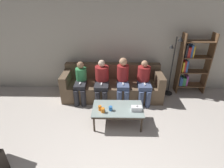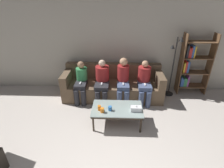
{
  "view_description": "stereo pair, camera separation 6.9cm",
  "coord_description": "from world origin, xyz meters",
  "px_view_note": "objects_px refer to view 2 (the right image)",
  "views": [
    {
      "loc": [
        0.07,
        -1.3,
        2.59
      ],
      "look_at": [
        0.0,
        2.35,
        0.69
      ],
      "focal_mm": 28.0,
      "sensor_mm": 36.0,
      "label": 1
    },
    {
      "loc": [
        0.14,
        -1.3,
        2.59
      ],
      "look_at": [
        0.0,
        2.35,
        0.69
      ],
      "focal_mm": 28.0,
      "sensor_mm": 36.0,
      "label": 2
    }
  ],
  "objects_px": {
    "coffee_table": "(117,110)",
    "cup_near_left": "(99,108)",
    "seated_person_right_end": "(144,81)",
    "bookshelf": "(191,65)",
    "cup_far_center": "(110,108)",
    "seated_person_left_end": "(81,81)",
    "tissue_box": "(136,109)",
    "seated_person_mid_left": "(102,80)",
    "seated_person_mid_right": "(123,79)",
    "standing_lamp": "(174,61)",
    "cup_near_right": "(102,110)",
    "couch": "(113,85)"
  },
  "relations": [
    {
      "from": "standing_lamp",
      "to": "cup_near_right",
      "type": "bearing_deg",
      "value": -140.02
    },
    {
      "from": "cup_near_left",
      "to": "seated_person_mid_left",
      "type": "height_order",
      "value": "seated_person_mid_left"
    },
    {
      "from": "coffee_table",
      "to": "standing_lamp",
      "type": "height_order",
      "value": "standing_lamp"
    },
    {
      "from": "bookshelf",
      "to": "seated_person_mid_left",
      "type": "xyz_separation_m",
      "value": [
        -2.41,
        -0.5,
        -0.24
      ]
    },
    {
      "from": "seated_person_right_end",
      "to": "cup_near_right",
      "type": "bearing_deg",
      "value": -131.04
    },
    {
      "from": "bookshelf",
      "to": "standing_lamp",
      "type": "distance_m",
      "value": 0.57
    },
    {
      "from": "seated_person_left_end",
      "to": "cup_near_left",
      "type": "bearing_deg",
      "value": -61.2
    },
    {
      "from": "seated_person_mid_left",
      "to": "seated_person_right_end",
      "type": "xyz_separation_m",
      "value": [
        1.09,
        -0.0,
        -0.01
      ]
    },
    {
      "from": "bookshelf",
      "to": "cup_near_right",
      "type": "bearing_deg",
      "value": -144.57
    },
    {
      "from": "bookshelf",
      "to": "seated_person_mid_left",
      "type": "distance_m",
      "value": 2.48
    },
    {
      "from": "cup_near_right",
      "to": "seated_person_right_end",
      "type": "distance_m",
      "value": 1.52
    },
    {
      "from": "cup_near_right",
      "to": "seated_person_right_end",
      "type": "xyz_separation_m",
      "value": [
        0.99,
        1.14,
        0.13
      ]
    },
    {
      "from": "seated_person_mid_left",
      "to": "seated_person_right_end",
      "type": "height_order",
      "value": "seated_person_mid_left"
    },
    {
      "from": "cup_near_right",
      "to": "seated_person_mid_left",
      "type": "height_order",
      "value": "seated_person_mid_left"
    },
    {
      "from": "seated_person_left_end",
      "to": "seated_person_mid_right",
      "type": "xyz_separation_m",
      "value": [
        1.09,
        0.02,
        0.06
      ]
    },
    {
      "from": "tissue_box",
      "to": "seated_person_left_end",
      "type": "height_order",
      "value": "seated_person_left_end"
    },
    {
      "from": "cup_near_left",
      "to": "seated_person_mid_right",
      "type": "relative_size",
      "value": 0.1
    },
    {
      "from": "coffee_table",
      "to": "seated_person_right_end",
      "type": "distance_m",
      "value": 1.22
    },
    {
      "from": "standing_lamp",
      "to": "seated_person_mid_left",
      "type": "height_order",
      "value": "standing_lamp"
    },
    {
      "from": "seated_person_right_end",
      "to": "seated_person_mid_left",
      "type": "bearing_deg",
      "value": 179.91
    },
    {
      "from": "cup_near_left",
      "to": "tissue_box",
      "type": "height_order",
      "value": "tissue_box"
    },
    {
      "from": "coffee_table",
      "to": "cup_near_left",
      "type": "distance_m",
      "value": 0.39
    },
    {
      "from": "cup_near_left",
      "to": "seated_person_right_end",
      "type": "relative_size",
      "value": 0.1
    },
    {
      "from": "seated_person_mid_right",
      "to": "coffee_table",
      "type": "bearing_deg",
      "value": -98.03
    },
    {
      "from": "coffee_table",
      "to": "seated_person_left_end",
      "type": "bearing_deg",
      "value": 134.46
    },
    {
      "from": "cup_near_left",
      "to": "seated_person_right_end",
      "type": "height_order",
      "value": "seated_person_right_end"
    },
    {
      "from": "seated_person_mid_left",
      "to": "cup_near_right",
      "type": "bearing_deg",
      "value": -85.04
    },
    {
      "from": "seated_person_mid_left",
      "to": "seated_person_mid_right",
      "type": "height_order",
      "value": "seated_person_mid_right"
    },
    {
      "from": "coffee_table",
      "to": "seated_person_mid_right",
      "type": "height_order",
      "value": "seated_person_mid_right"
    },
    {
      "from": "tissue_box",
      "to": "seated_person_mid_left",
      "type": "height_order",
      "value": "seated_person_mid_left"
    },
    {
      "from": "standing_lamp",
      "to": "couch",
      "type": "bearing_deg",
      "value": -174.92
    },
    {
      "from": "cup_near_right",
      "to": "seated_person_left_end",
      "type": "xyz_separation_m",
      "value": [
        -0.65,
        1.13,
        0.1
      ]
    },
    {
      "from": "cup_far_center",
      "to": "bookshelf",
      "type": "distance_m",
      "value": 2.7
    },
    {
      "from": "standing_lamp",
      "to": "seated_person_mid_right",
      "type": "relative_size",
      "value": 1.42
    },
    {
      "from": "cup_near_right",
      "to": "seated_person_mid_right",
      "type": "bearing_deg",
      "value": 68.65
    },
    {
      "from": "seated_person_mid_left",
      "to": "tissue_box",
      "type": "bearing_deg",
      "value": -53.34
    },
    {
      "from": "couch",
      "to": "seated_person_left_end",
      "type": "bearing_deg",
      "value": -163.91
    },
    {
      "from": "cup_near_left",
      "to": "cup_far_center",
      "type": "height_order",
      "value": "cup_near_left"
    },
    {
      "from": "seated_person_right_end",
      "to": "bookshelf",
      "type": "bearing_deg",
      "value": 20.93
    },
    {
      "from": "cup_far_center",
      "to": "seated_person_right_end",
      "type": "relative_size",
      "value": 0.09
    },
    {
      "from": "coffee_table",
      "to": "cup_far_center",
      "type": "xyz_separation_m",
      "value": [
        -0.15,
        -0.08,
        0.09
      ]
    },
    {
      "from": "tissue_box",
      "to": "bookshelf",
      "type": "bearing_deg",
      "value": 44.18
    },
    {
      "from": "cup_near_right",
      "to": "seated_person_right_end",
      "type": "height_order",
      "value": "seated_person_right_end"
    },
    {
      "from": "cup_far_center",
      "to": "seated_person_left_end",
      "type": "relative_size",
      "value": 0.09
    },
    {
      "from": "cup_near_left",
      "to": "cup_far_center",
      "type": "relative_size",
      "value": 1.16
    },
    {
      "from": "bookshelf",
      "to": "cup_near_left",
      "type": "bearing_deg",
      "value": -146.45
    },
    {
      "from": "cup_near_right",
      "to": "seated_person_mid_left",
      "type": "relative_size",
      "value": 0.09
    },
    {
      "from": "coffee_table",
      "to": "standing_lamp",
      "type": "relative_size",
      "value": 0.66
    },
    {
      "from": "coffee_table",
      "to": "cup_near_right",
      "type": "relative_size",
      "value": 11.16
    },
    {
      "from": "cup_far_center",
      "to": "bookshelf",
      "type": "xyz_separation_m",
      "value": [
        2.16,
        1.58,
        0.38
      ]
    }
  ]
}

